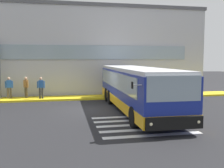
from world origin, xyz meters
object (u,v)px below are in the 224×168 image
passenger_near_column (9,87)px  safety_bollard_yellow (114,94)px  passenger_by_doorway (26,86)px  passenger_at_curb_edge (41,87)px  bus_main_foreground (136,89)px

passenger_near_column → safety_bollard_yellow: bearing=-9.9°
passenger_by_doorway → passenger_at_curb_edge: size_ratio=1.00×
safety_bollard_yellow → passenger_by_doorway: bearing=167.8°
passenger_near_column → passenger_at_curb_edge: (2.45, -0.57, 0.00)m
bus_main_foreground → passenger_at_curb_edge: bearing=139.5°
bus_main_foreground → passenger_by_doorway: bearing=141.3°
passenger_near_column → passenger_at_curb_edge: same height
bus_main_foreground → safety_bollard_yellow: size_ratio=12.97×
passenger_near_column → safety_bollard_yellow: 8.27m
passenger_by_doorway → passenger_at_curb_edge: bearing=-27.9°
bus_main_foreground → passenger_at_curb_edge: (-6.12, 5.23, -0.26)m
bus_main_foreground → passenger_near_column: size_ratio=6.97×
passenger_near_column → safety_bollard_yellow: size_ratio=1.86×
passenger_at_curb_edge → safety_bollard_yellow: (5.67, -0.85, -0.63)m
bus_main_foreground → safety_bollard_yellow: bus_main_foreground is taller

